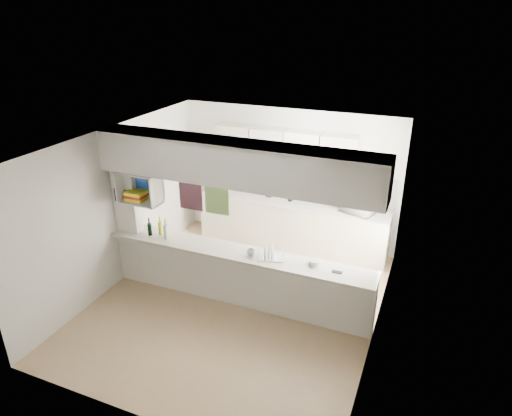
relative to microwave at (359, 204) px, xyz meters
The scene contains 16 objects.
floor 2.76m from the microwave, 123.62° to the right, with size 4.80×4.80×0.00m, color tan.
ceiling 2.96m from the microwave, 123.62° to the right, with size 4.80×4.80×0.00m, color white.
wall_back 1.45m from the microwave, 168.63° to the left, with size 4.20×4.20×0.00m, color silver.
wall_left 4.10m from the microwave, 148.89° to the right, with size 4.80×4.80×0.00m, color silver.
wall_right 2.24m from the microwave, 71.89° to the right, with size 4.80×4.80×0.00m, color silver.
servery_partition 2.71m from the microwave, 126.76° to the right, with size 4.20×0.50×2.60m.
cubby_shelf 3.74m from the microwave, 143.77° to the right, with size 0.65×0.35×0.50m.
kitchen_run 1.27m from the microwave, behind, with size 3.60×0.63×2.24m.
microwave is the anchor object (origin of this frame).
bowl 0.19m from the microwave, 96.43° to the right, with size 0.23×0.23×0.06m, color navy.
dish_rack 2.25m from the microwave, 112.38° to the right, with size 0.44×0.38×0.20m.
cup 2.44m from the microwave, 118.07° to the right, with size 0.11×0.11×0.09m, color white.
wine_bottles 3.47m from the microwave, 142.10° to the right, with size 0.37×0.15×0.33m.
plastic_tubs 2.07m from the microwave, 95.68° to the right, with size 0.50×0.18×0.08m.
utensil_jar 1.28m from the microwave, behind, with size 0.09×0.09×0.13m, color black.
knife_block 1.72m from the microwave, behind, with size 0.10×0.08×0.19m, color brown.
Camera 1 is at (2.56, -5.39, 4.25)m, focal length 32.00 mm.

